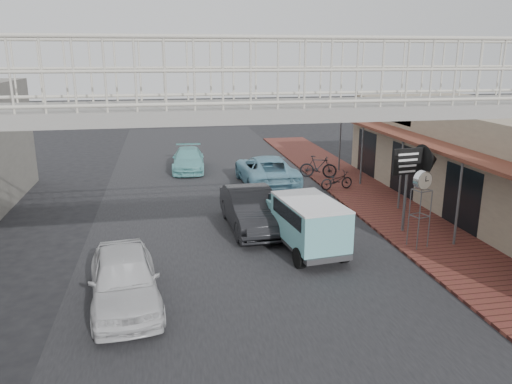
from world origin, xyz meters
name	(u,v)px	position (x,y,z in m)	size (l,w,h in m)	color
ground	(251,277)	(0.00, 0.00, 0.00)	(120.00, 120.00, 0.00)	black
road_strip	(251,276)	(0.00, 0.00, 0.01)	(10.00, 60.00, 0.01)	black
sidewalk	(413,226)	(6.50, 3.00, 0.05)	(3.00, 40.00, 0.10)	brown
shophouse_row	(511,163)	(10.97, 4.00, 2.01)	(7.20, 18.00, 4.00)	gray
footbridge	(287,212)	(0.00, -4.00, 3.18)	(16.40, 2.40, 6.34)	gray
white_hatchback	(124,279)	(-3.39, -1.02, 0.70)	(1.66, 4.12, 1.40)	silver
dark_sedan	(251,209)	(0.69, 3.99, 0.73)	(1.55, 4.45, 1.47)	black
angkot_curb	(266,170)	(2.51, 10.02, 0.72)	(2.40, 5.21, 1.45)	#6DA6BD
angkot_far	(188,160)	(-0.99, 13.87, 0.59)	(1.66, 4.08, 1.18)	#6FBFC1
angkot_van	(307,218)	(2.07, 1.55, 1.10)	(1.99, 3.69, 1.73)	black
motorcycle_near	(337,180)	(5.45, 8.28, 0.52)	(0.55, 1.59, 0.83)	black
motorcycle_far	(318,167)	(5.30, 10.60, 0.65)	(0.52, 1.84, 1.11)	black
street_clock	(422,184)	(5.64, 1.08, 2.17)	(0.64, 0.59, 2.50)	#59595B
arrow_sign	(427,161)	(6.61, 2.61, 2.56)	(1.81, 1.17, 3.04)	#59595B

